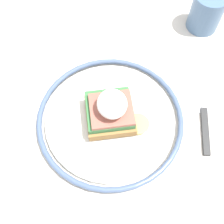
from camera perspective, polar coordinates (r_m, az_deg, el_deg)
ground_plane at (r=1.22m, az=-1.23°, el=-16.96°), size 6.00×6.00×0.00m
dining_table at (r=0.63m, az=-2.31°, el=-7.13°), size 0.93×0.85×0.72m
plate at (r=0.52m, az=0.00°, el=-1.36°), size 0.27×0.27×0.02m
sandwich at (r=0.49m, az=0.22°, el=0.40°), size 0.11×0.08×0.07m
fork at (r=0.55m, az=-17.53°, el=-2.80°), size 0.05×0.16×0.00m
knife at (r=0.56m, az=18.53°, el=-0.63°), size 0.06×0.19×0.01m
cup at (r=0.67m, az=18.97°, el=18.85°), size 0.07×0.07×0.08m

